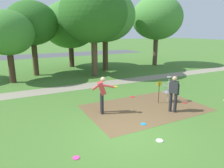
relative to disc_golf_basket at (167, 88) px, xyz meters
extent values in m
plane|color=#47752D|center=(-3.66, -2.02, -0.75)|extent=(160.00, 160.00, 0.00)
cube|color=brown|center=(-1.52, -0.17, -0.75)|extent=(5.76, 3.71, 0.01)
cylinder|color=#9E9EA3|center=(0.06, -0.01, -0.08)|extent=(0.05, 0.05, 1.35)
cylinder|color=#9E9EA3|center=(0.06, -0.01, 0.62)|extent=(0.24, 0.24, 0.04)
torus|color=#9E9EA3|center=(0.06, -0.01, 0.20)|extent=(0.58, 0.58, 0.02)
torus|color=#9E9EA3|center=(0.06, -0.01, -0.20)|extent=(0.55, 0.55, 0.03)
cylinder|color=#9E9EA3|center=(0.06, -0.01, -0.22)|extent=(0.48, 0.48, 0.02)
cylinder|color=gray|center=(0.30, -0.01, 0.00)|extent=(0.01, 0.01, 0.40)
cylinder|color=gray|center=(0.25, 0.13, 0.00)|extent=(0.01, 0.01, 0.40)
cylinder|color=gray|center=(0.13, 0.22, 0.00)|extent=(0.01, 0.01, 0.40)
cylinder|color=gray|center=(-0.01, 0.22, 0.00)|extent=(0.01, 0.01, 0.40)
cylinder|color=gray|center=(-0.13, 0.13, 0.00)|extent=(0.01, 0.01, 0.40)
cylinder|color=gray|center=(-0.18, -0.01, 0.00)|extent=(0.01, 0.01, 0.40)
cylinder|color=gray|center=(-0.13, -0.15, 0.00)|extent=(0.01, 0.01, 0.40)
cylinder|color=gray|center=(-0.01, -0.24, 0.00)|extent=(0.01, 0.01, 0.40)
cylinder|color=gray|center=(0.13, -0.24, 0.00)|extent=(0.01, 0.01, 0.40)
cylinder|color=gray|center=(0.25, -0.15, 0.00)|extent=(0.01, 0.01, 0.40)
cylinder|color=#4C3823|center=(-0.49, 0.09, -0.20)|extent=(0.04, 0.04, 1.10)
cube|color=gold|center=(-0.49, 0.09, 0.30)|extent=(0.28, 0.03, 0.20)
cylinder|color=#232328|center=(-0.75, -1.06, -0.29)|extent=(0.14, 0.14, 0.92)
cylinder|color=#232328|center=(-0.63, -1.25, -0.29)|extent=(0.14, 0.14, 0.92)
cube|color=#2D2D33|center=(-0.69, -1.16, 0.45)|extent=(0.38, 0.42, 0.56)
sphere|color=tan|center=(-0.69, -1.16, 0.85)|extent=(0.22, 0.22, 0.22)
cylinder|color=#2D2D33|center=(-0.78, -0.99, 0.36)|extent=(0.19, 0.17, 0.55)
cylinder|color=#2D2D33|center=(-0.57, -1.30, 0.36)|extent=(0.19, 0.17, 0.55)
cylinder|color=red|center=(-0.54, -1.06, 0.22)|extent=(0.22, 0.22, 0.02)
cylinder|color=#232328|center=(-3.65, 0.33, -0.29)|extent=(0.14, 0.14, 0.92)
cylinder|color=#232328|center=(-3.72, 0.12, -0.29)|extent=(0.14, 0.14, 0.92)
cube|color=#D1383D|center=(-3.69, 0.22, 0.45)|extent=(0.47, 0.46, 0.60)
sphere|color=beige|center=(-3.63, 0.20, 0.85)|extent=(0.22, 0.22, 0.22)
cylinder|color=#D1383D|center=(-3.45, -0.03, 0.56)|extent=(0.59, 0.27, 0.21)
cylinder|color=gold|center=(-3.19, -0.11, 0.53)|extent=(0.22, 0.22, 0.02)
cylinder|color=#D1383D|center=(-3.81, 0.43, 0.49)|extent=(0.48, 0.23, 0.37)
cylinder|color=#1E93DB|center=(-2.69, -1.62, -0.74)|extent=(0.22, 0.22, 0.02)
cylinder|color=white|center=(-2.96, -2.94, -0.74)|extent=(0.25, 0.25, 0.02)
cylinder|color=red|center=(0.75, -0.57, -0.74)|extent=(0.21, 0.21, 0.02)
cylinder|color=#E53D99|center=(-5.83, -2.56, -0.74)|extent=(0.22, 0.22, 0.02)
cylinder|color=red|center=(-1.14, 1.56, -0.74)|extent=(0.26, 0.26, 0.02)
cylinder|color=brown|center=(7.21, 9.95, 0.75)|extent=(0.49, 0.49, 3.02)
ellipsoid|color=#4C8E3D|center=(7.21, 9.95, 4.25)|extent=(5.30, 5.30, 4.51)
cylinder|color=#422D1E|center=(-1.20, 13.17, 0.35)|extent=(0.50, 0.50, 2.21)
ellipsoid|color=#428433|center=(-1.20, 13.17, 3.53)|extent=(5.52, 5.52, 4.69)
cylinder|color=#4C3823|center=(1.05, 9.69, 0.72)|extent=(0.50, 0.50, 2.95)
ellipsoid|color=#4C8E3D|center=(1.05, 9.69, 4.25)|extent=(5.48, 5.48, 4.66)
cylinder|color=brown|center=(-0.82, 7.87, 0.74)|extent=(0.50, 0.50, 3.00)
ellipsoid|color=#2D6623|center=(-0.82, 7.87, 4.26)|extent=(5.38, 5.38, 4.57)
cylinder|color=#422D1E|center=(-7.04, 8.49, 0.34)|extent=(0.43, 0.43, 2.19)
ellipsoid|color=#428433|center=(-7.04, 8.49, 2.79)|extent=(3.63, 3.63, 3.09)
cylinder|color=#4C3823|center=(-5.15, 10.40, 0.61)|extent=(0.45, 0.45, 2.73)
ellipsoid|color=#2D6623|center=(-5.15, 10.40, 3.53)|extent=(4.13, 4.13, 3.51)
cube|color=#4C4C51|center=(-3.66, 25.04, -0.75)|extent=(36.00, 6.00, 0.01)
cube|color=gray|center=(-3.66, 5.10, -0.75)|extent=(40.00, 1.44, 0.00)
camera|label=1|loc=(-7.35, -7.81, 2.93)|focal=32.82mm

